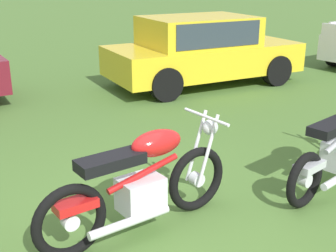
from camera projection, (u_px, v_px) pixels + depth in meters
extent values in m
plane|color=#476B2D|center=(144.00, 234.00, 4.21)|extent=(120.00, 120.00, 0.00)
torus|color=black|center=(197.00, 179.00, 4.55)|extent=(0.68, 0.26, 0.68)
torus|color=black|center=(70.00, 222.00, 3.78)|extent=(0.68, 0.26, 0.68)
cylinder|color=silver|center=(197.00, 179.00, 4.55)|extent=(0.16, 0.13, 0.14)
cylinder|color=silver|center=(70.00, 222.00, 3.78)|extent=(0.16, 0.13, 0.14)
cylinder|color=silver|center=(196.00, 146.00, 4.54)|extent=(0.26, 0.10, 0.72)
cylinder|color=silver|center=(208.00, 151.00, 4.40)|extent=(0.26, 0.10, 0.72)
cube|color=silver|center=(141.00, 194.00, 4.16)|extent=(0.46, 0.39, 0.32)
cylinder|color=red|center=(143.00, 173.00, 4.11)|extent=(0.74, 0.25, 0.22)
ellipsoid|color=red|center=(157.00, 143.00, 4.11)|extent=(0.57, 0.39, 0.24)
cube|color=black|center=(111.00, 161.00, 3.86)|extent=(0.64, 0.39, 0.10)
cube|color=red|center=(76.00, 205.00, 3.77)|extent=(0.39, 0.27, 0.08)
cylinder|color=silver|center=(206.00, 117.00, 4.39)|extent=(0.20, 0.63, 0.03)
sphere|color=silver|center=(210.00, 127.00, 4.46)|extent=(0.20, 0.20, 0.16)
cylinder|color=silver|center=(130.00, 222.00, 3.96)|extent=(0.79, 0.29, 0.08)
torus|color=black|center=(305.00, 180.00, 4.61)|extent=(0.59, 0.30, 0.60)
cylinder|color=silver|center=(305.00, 180.00, 4.61)|extent=(0.17, 0.14, 0.14)
cube|color=black|center=(331.00, 127.00, 4.73)|extent=(0.65, 0.44, 0.10)
cube|color=#B7BABF|center=(309.00, 166.00, 4.60)|extent=(0.40, 0.30, 0.08)
cube|color=gold|center=(204.00, 59.00, 9.55)|extent=(4.20, 2.19, 0.60)
cube|color=gold|center=(198.00, 31.00, 9.30)|extent=(2.38, 1.81, 0.60)
cube|color=#2D3842|center=(198.00, 30.00, 9.29)|extent=(2.05, 1.81, 0.48)
cylinder|color=black|center=(232.00, 58.00, 10.89)|extent=(0.66, 0.29, 0.64)
cylinder|color=black|center=(277.00, 70.00, 9.52)|extent=(0.66, 0.29, 0.64)
cylinder|color=black|center=(131.00, 68.00, 9.74)|extent=(0.66, 0.29, 0.64)
cylinder|color=black|center=(166.00, 84.00, 8.38)|extent=(0.66, 0.29, 0.64)
cylinder|color=black|center=(336.00, 54.00, 11.39)|extent=(0.67, 0.37, 0.64)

